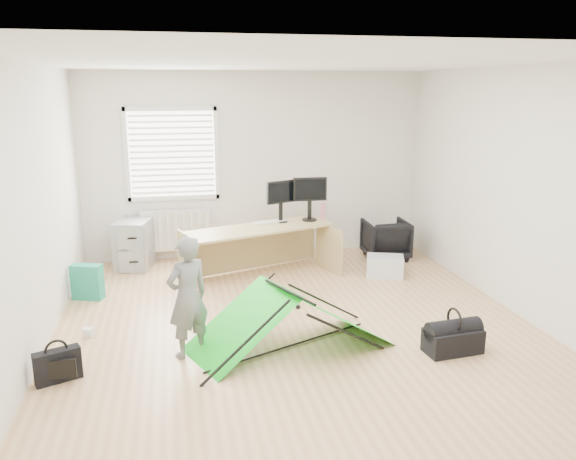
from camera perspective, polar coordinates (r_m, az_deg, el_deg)
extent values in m
plane|color=tan|center=(6.08, 0.78, -9.63)|extent=(5.50, 5.50, 0.00)
cube|color=silver|center=(8.34, -3.30, 6.56)|extent=(5.00, 0.02, 2.70)
cube|color=silver|center=(8.19, -11.68, 7.56)|extent=(1.20, 0.06, 1.20)
cube|color=silver|center=(8.34, -11.31, 0.01)|extent=(1.00, 0.12, 0.60)
cube|color=tan|center=(7.52, -2.90, -2.20)|extent=(2.06, 1.22, 0.67)
cube|color=#96979B|center=(8.14, -15.35, -1.38)|extent=(0.57, 0.68, 0.68)
cube|color=black|center=(7.70, -0.75, 2.37)|extent=(0.44, 0.26, 0.42)
cube|color=black|center=(7.78, 2.20, 2.58)|extent=(0.47, 0.12, 0.44)
cube|color=beige|center=(7.69, -1.79, 0.82)|extent=(0.50, 0.28, 0.02)
cylinder|color=#BB6971|center=(7.87, 3.58, 1.90)|extent=(0.08, 0.08, 0.23)
imported|color=black|center=(8.43, 9.89, -0.92)|extent=(0.65, 0.66, 0.58)
imported|color=slate|center=(5.30, -10.15, -6.73)|extent=(0.51, 0.45, 1.17)
cube|color=silver|center=(7.67, 9.81, -3.63)|extent=(0.57, 0.48, 0.27)
cube|color=#1D8A6E|center=(7.14, -19.71, -4.98)|extent=(0.39, 0.26, 0.43)
cube|color=black|center=(5.34, -22.35, -12.63)|extent=(0.40, 0.25, 0.29)
cube|color=silver|center=(6.15, -19.60, -9.78)|extent=(0.12, 0.12, 0.09)
cube|color=black|center=(5.68, 16.40, -10.73)|extent=(0.56, 0.32, 0.23)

